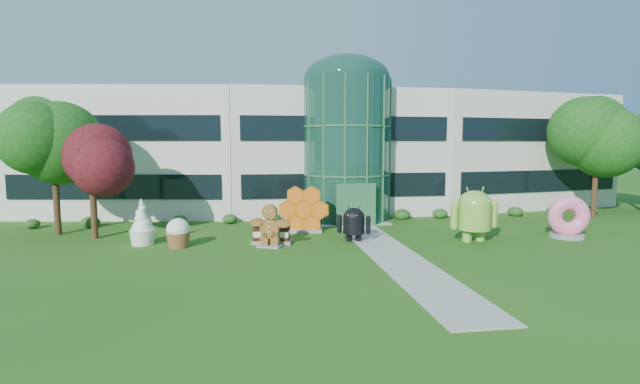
{
  "coord_description": "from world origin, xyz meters",
  "views": [
    {
      "loc": [
        -6.83,
        -19.98,
        5.42
      ],
      "look_at": [
        -2.81,
        6.0,
        2.6
      ],
      "focal_mm": 26.0,
      "sensor_mm": 36.0,
      "label": 1
    }
  ],
  "objects": [
    {
      "name": "ground",
      "position": [
        0.0,
        0.0,
        0.0
      ],
      "size": [
        140.0,
        140.0,
        0.0
      ],
      "primitive_type": "plane",
      "color": "#215114",
      "rests_on": "ground"
    },
    {
      "name": "building",
      "position": [
        0.0,
        18.0,
        4.65
      ],
      "size": [
        46.0,
        15.0,
        9.3
      ],
      "primitive_type": null,
      "color": "beige",
      "rests_on": "ground"
    },
    {
      "name": "atrium",
      "position": [
        0.0,
        12.0,
        4.9
      ],
      "size": [
        6.0,
        6.0,
        9.8
      ],
      "primitive_type": "cylinder",
      "color": "#194738",
      "rests_on": "ground"
    },
    {
      "name": "walkway",
      "position": [
        0.0,
        2.0,
        0.02
      ],
      "size": [
        2.4,
        20.0,
        0.04
      ],
      "primitive_type": "cube",
      "color": "#9E9E93",
      "rests_on": "ground"
    },
    {
      "name": "tree_red",
      "position": [
        -15.5,
        7.5,
        3.0
      ],
      "size": [
        4.0,
        4.0,
        6.0
      ],
      "primitive_type": null,
      "color": "#3F0C14",
      "rests_on": "ground"
    },
    {
      "name": "trees_backdrop",
      "position": [
        0.0,
        13.0,
        4.2
      ],
      "size": [
        52.0,
        8.0,
        8.4
      ],
      "primitive_type": null,
      "color": "#164210",
      "rests_on": "ground"
    },
    {
      "name": "android_green",
      "position": [
        5.37,
        3.51,
        1.65
      ],
      "size": [
        3.06,
        2.16,
        3.31
      ],
      "primitive_type": null,
      "rotation": [
        0.0,
        0.0,
        0.07
      ],
      "color": "#7BBA3B",
      "rests_on": "ground"
    },
    {
      "name": "android_black",
      "position": [
        -1.16,
        4.52,
        1.09
      ],
      "size": [
        2.26,
        1.91,
        2.18
      ],
      "primitive_type": null,
      "rotation": [
        0.0,
        0.0,
        -0.38
      ],
      "color": "black",
      "rests_on": "ground"
    },
    {
      "name": "donut",
      "position": [
        11.12,
        3.63,
        1.22
      ],
      "size": [
        2.54,
        1.67,
        2.43
      ],
      "primitive_type": null,
      "rotation": [
        0.0,
        0.0,
        -0.25
      ],
      "color": "#EB597C",
      "rests_on": "ground"
    },
    {
      "name": "gingerbread",
      "position": [
        -5.79,
        3.83,
        1.13
      ],
      "size": [
        2.62,
        1.85,
        2.26
      ],
      "primitive_type": null,
      "rotation": [
        0.0,
        0.0,
        -0.42
      ],
      "color": "brown",
      "rests_on": "ground"
    },
    {
      "name": "ice_cream_sandwich",
      "position": [
        -5.65,
        4.71,
        0.47
      ],
      "size": [
        2.26,
        1.44,
        0.94
      ],
      "primitive_type": null,
      "rotation": [
        0.0,
        0.0,
        -0.19
      ],
      "color": "black",
      "rests_on": "ground"
    },
    {
      "name": "honeycomb",
      "position": [
        -3.57,
        7.54,
        1.26
      ],
      "size": [
        3.32,
        1.51,
        2.52
      ],
      "primitive_type": null,
      "rotation": [
        0.0,
        0.0,
        -0.12
      ],
      "color": "orange",
      "rests_on": "ground"
    },
    {
      "name": "froyo",
      "position": [
        -12.47,
        5.41,
        1.22
      ],
      "size": [
        1.63,
        1.63,
        2.44
      ],
      "primitive_type": null,
      "rotation": [
        0.0,
        0.0,
        0.16
      ],
      "color": "white",
      "rests_on": "ground"
    },
    {
      "name": "cupcake",
      "position": [
        -10.49,
        4.46,
        0.77
      ],
      "size": [
        1.55,
        1.55,
        1.54
      ],
      "primitive_type": null,
      "rotation": [
        0.0,
        0.0,
        -0.24
      ],
      "color": "white",
      "rests_on": "ground"
    }
  ]
}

